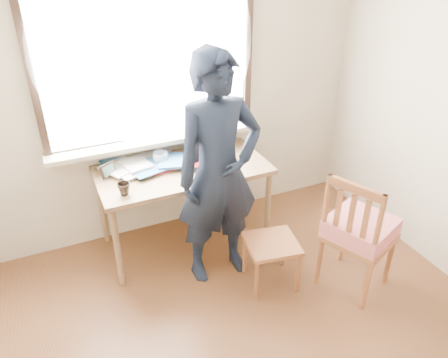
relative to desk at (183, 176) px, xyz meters
name	(u,v)px	position (x,y,z in m)	size (l,w,h in m)	color
room_shell	(284,136)	(0.06, -1.43, 0.95)	(3.52, 4.02, 2.61)	beige
desk	(183,176)	(0.00, 0.00, 0.00)	(1.43, 0.71, 0.77)	olive
laptop	(209,158)	(0.23, -0.03, 0.14)	(0.38, 0.33, 0.24)	black
mug_white	(160,158)	(-0.14, 0.16, 0.13)	(0.13, 0.13, 0.10)	white
mug_dark	(124,189)	(-0.54, -0.21, 0.13)	(0.10, 0.10, 0.09)	black
mouse	(238,161)	(0.47, -0.10, 0.10)	(0.08, 0.06, 0.03)	black
desk_clutter	(142,165)	(-0.31, 0.15, 0.11)	(0.81, 0.57, 0.05)	white
book_a	(130,165)	(-0.39, 0.22, 0.09)	(0.18, 0.24, 0.02)	white
book_b	(205,146)	(0.33, 0.30, 0.09)	(0.18, 0.25, 0.02)	white
picture_frame	(108,171)	(-0.59, 0.10, 0.13)	(0.13, 0.09, 0.11)	black
work_chair	(272,248)	(0.44, -0.78, -0.35)	(0.45, 0.44, 0.40)	#965731
side_chair	(359,230)	(1.02, -1.06, -0.16)	(0.60, 0.61, 1.01)	#965731
person	(219,173)	(0.13, -0.46, 0.24)	(0.68, 0.44, 1.85)	black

